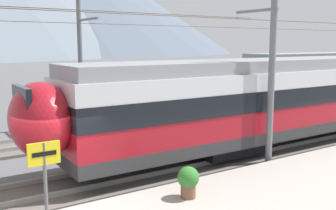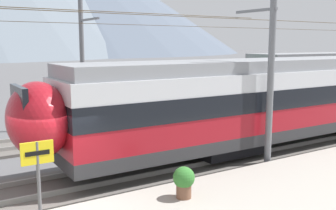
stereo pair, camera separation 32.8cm
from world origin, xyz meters
TOP-DOWN VIEW (x-y plane):
  - ground_plane at (0.00, 0.00)m, footprint 400.00×400.00m
  - track_near at (0.00, 1.36)m, footprint 120.00×3.00m
  - track_far at (0.00, 7.23)m, footprint 120.00×3.00m
  - catenary_mast_mid at (7.69, -0.26)m, footprint 40.13×2.03m
  - catenary_mast_far_side at (4.23, 9.29)m, footprint 40.13×2.53m
  - platform_sign at (-0.84, -1.80)m, footprint 0.70×0.08m
  - potted_plant_platform_edge at (3.02, -1.78)m, footprint 0.60×0.60m

SIDE VIEW (x-z plane):
  - ground_plane at x=0.00m, z-range 0.00..0.00m
  - track_near at x=0.00m, z-range -0.07..0.21m
  - track_far at x=0.00m, z-range -0.07..0.21m
  - potted_plant_platform_edge at x=3.02m, z-range 0.35..1.24m
  - platform_sign at x=-0.84m, z-range 0.78..2.89m
  - catenary_mast_far_side at x=4.23m, z-range 0.20..7.38m
  - catenary_mast_mid at x=7.69m, z-range 0.13..8.19m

